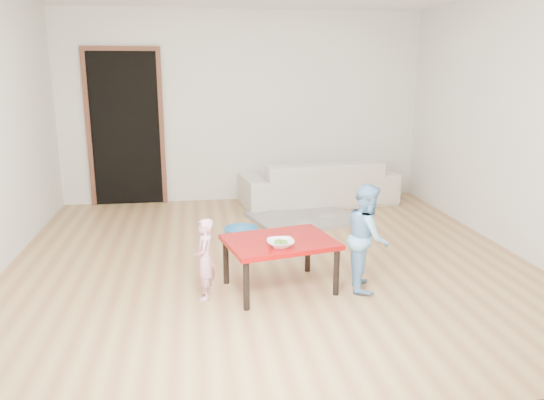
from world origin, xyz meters
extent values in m
cube|color=#A06F44|center=(0.00, 0.00, 0.00)|extent=(5.00, 5.00, 0.01)
cube|color=silver|center=(0.00, 2.50, 1.30)|extent=(5.00, 0.02, 2.60)
cube|color=silver|center=(2.50, 0.00, 1.30)|extent=(0.02, 5.00, 2.60)
imported|color=beige|center=(0.98, 2.05, 0.31)|extent=(2.19, 1.09, 0.61)
cube|color=#CE5816|center=(0.54, 1.83, 0.46)|extent=(0.50, 0.47, 0.11)
imported|color=white|center=(-0.04, -0.91, 0.47)|extent=(0.22, 0.22, 0.05)
imported|color=pink|center=(-0.65, -0.83, 0.34)|extent=(0.18, 0.26, 0.67)
imported|color=#61A3E1|center=(0.72, -0.81, 0.46)|extent=(0.43, 0.51, 0.91)
imported|color=teal|center=(-0.21, 0.69, 0.06)|extent=(0.38, 0.38, 0.12)
camera|label=1|loc=(-0.70, -4.90, 1.85)|focal=35.00mm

